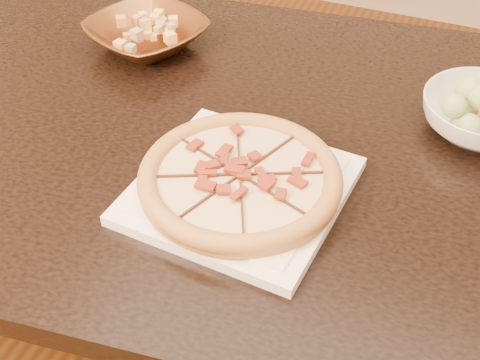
{
  "coord_description": "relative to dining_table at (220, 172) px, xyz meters",
  "views": [
    {
      "loc": [
        0.19,
        -0.82,
        1.43
      ],
      "look_at": [
        -0.09,
        -0.13,
        0.78
      ],
      "focal_mm": 50.0,
      "sensor_mm": 36.0,
      "label": 1
    }
  ],
  "objects": [
    {
      "name": "pizza",
      "position": [
        0.1,
        -0.14,
        0.13
      ],
      "size": [
        0.3,
        0.3,
        0.03
      ],
      "color": "tan",
      "rests_on": "plate"
    },
    {
      "name": "mixed_dish",
      "position": [
        -0.24,
        0.19,
        0.17
      ],
      "size": [
        0.11,
        0.11,
        0.03
      ],
      "color": "tan",
      "rests_on": "bronze_bowl"
    },
    {
      "name": "bronze_bowl",
      "position": [
        -0.24,
        0.19,
        0.13
      ],
      "size": [
        0.29,
        0.29,
        0.05
      ],
      "primitive_type": "imported",
      "rotation": [
        0.0,
        0.0,
        -0.39
      ],
      "color": "brown",
      "rests_on": "dining_table"
    },
    {
      "name": "dining_table",
      "position": [
        0.0,
        0.0,
        0.0
      ],
      "size": [
        1.51,
        1.06,
        0.75
      ],
      "color": "black",
      "rests_on": "floor"
    },
    {
      "name": "plate",
      "position": [
        0.1,
        -0.14,
        0.11
      ],
      "size": [
        0.32,
        0.32,
        0.02
      ],
      "color": "white",
      "rests_on": "dining_table"
    }
  ]
}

